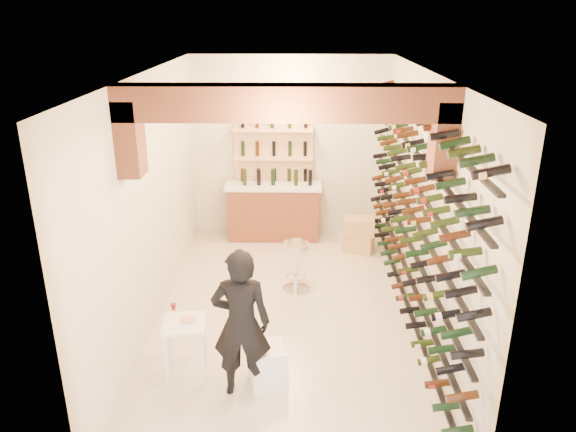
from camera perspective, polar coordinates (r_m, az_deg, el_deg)
The scene contains 11 objects.
ground at distance 7.66m, azimuth -0.04°, elevation -9.93°, with size 6.00×6.00×0.00m, color beige.
room_shell at distance 6.55m, azimuth -0.08°, elevation 6.06°, with size 3.52×6.02×3.21m.
wine_rack at distance 7.14m, azimuth 12.33°, elevation 0.94°, with size 0.32×5.70×2.56m.
back_counter at distance 9.85m, azimuth -1.51°, elevation 0.66°, with size 1.70×0.62×1.29m.
back_shelving at distance 9.88m, azimuth -1.49°, elevation 4.61°, with size 1.40×0.31×2.73m.
tasting_table at distance 6.30m, azimuth -10.71°, elevation -11.76°, with size 0.53×0.53×0.83m.
white_stool at distance 6.24m, azimuth -2.12°, elevation -15.31°, with size 0.38×0.38×0.48m, color white.
person at distance 5.82m, azimuth -4.89°, elevation -11.10°, with size 0.62×0.41×1.69m, color black.
chrome_barstool at distance 8.01m, azimuth 0.83°, elevation -4.93°, with size 0.39×0.39×0.76m.
crate_lower at distance 9.50m, azimuth 7.31°, elevation -2.75°, with size 0.50×0.35×0.30m, color tan.
crate_upper at distance 9.39m, azimuth 7.39°, elevation -1.08°, with size 0.50×0.35×0.29m, color tan.
Camera 1 is at (0.12, -6.59, 3.91)m, focal length 34.17 mm.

